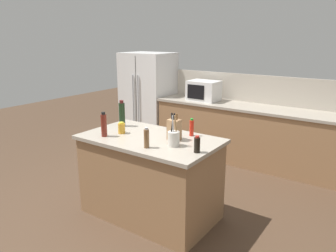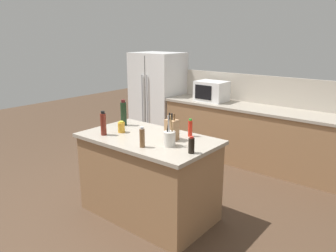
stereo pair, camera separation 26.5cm
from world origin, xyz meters
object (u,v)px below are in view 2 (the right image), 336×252
object	(u,v)px
microwave	(212,91)
utensil_crock	(170,138)
hot_sauce_bottle	(190,128)
pepper_grinder	(142,138)
wine_bottle	(124,113)
soy_sauce_bottle	(191,145)
honey_jar	(121,127)
vinegar_bottle	(103,124)
refrigerator	(158,97)
knife_block	(172,129)

from	to	relation	value
microwave	utensil_crock	xyz separation A→B (m)	(0.92, -2.28, -0.09)
hot_sauce_bottle	pepper_grinder	distance (m)	0.62
wine_bottle	soy_sauce_bottle	xyz separation A→B (m)	(1.23, -0.29, -0.07)
honey_jar	vinegar_bottle	world-z (taller)	vinegar_bottle
hot_sauce_bottle	wine_bottle	size ratio (longest dim) A/B	0.61
refrigerator	knife_block	bearing A→B (deg)	-46.38
hot_sauce_bottle	honey_jar	size ratio (longest dim) A/B	1.51
utensil_crock	pepper_grinder	world-z (taller)	utensil_crock
knife_block	wine_bottle	size ratio (longest dim) A/B	0.90
wine_bottle	soy_sauce_bottle	bearing A→B (deg)	-13.40
refrigerator	microwave	bearing A→B (deg)	-2.36
soy_sauce_bottle	vinegar_bottle	bearing A→B (deg)	-172.93
utensil_crock	hot_sauce_bottle	world-z (taller)	utensil_crock
knife_block	hot_sauce_bottle	bearing A→B (deg)	73.47
knife_block	hot_sauce_bottle	size ratio (longest dim) A/B	1.47
wine_bottle	pepper_grinder	world-z (taller)	wine_bottle
wine_bottle	vinegar_bottle	bearing A→B (deg)	-73.56
honey_jar	vinegar_bottle	distance (m)	0.22
pepper_grinder	wine_bottle	bearing A→B (deg)	148.40
refrigerator	utensil_crock	size ratio (longest dim) A/B	5.33
honey_jar	vinegar_bottle	bearing A→B (deg)	-111.94
wine_bottle	hot_sauce_bottle	bearing A→B (deg)	8.77
microwave	honey_jar	distance (m)	2.27
utensil_crock	honey_jar	bearing A→B (deg)	177.82
wine_bottle	pepper_grinder	bearing A→B (deg)	-31.60
microwave	wine_bottle	size ratio (longest dim) A/B	1.58
refrigerator	microwave	distance (m)	1.27
microwave	wine_bottle	world-z (taller)	microwave
soy_sauce_bottle	vinegar_bottle	size ratio (longest dim) A/B	0.60
knife_block	honey_jar	world-z (taller)	knife_block
hot_sauce_bottle	honey_jar	bearing A→B (deg)	-151.98
knife_block	utensil_crock	xyz separation A→B (m)	(0.11, -0.18, -0.03)
knife_block	refrigerator	bearing A→B (deg)	136.75
soy_sauce_bottle	hot_sauce_bottle	bearing A→B (deg)	126.49
pepper_grinder	vinegar_bottle	distance (m)	0.62
refrigerator	knife_block	world-z (taller)	refrigerator
refrigerator	pepper_grinder	bearing A→B (deg)	-52.02
microwave	pepper_grinder	size ratio (longest dim) A/B	2.42
knife_block	wine_bottle	world-z (taller)	wine_bottle
utensil_crock	wine_bottle	xyz separation A→B (m)	(-0.94, 0.26, 0.07)
utensil_crock	vinegar_bottle	world-z (taller)	utensil_crock
hot_sauce_bottle	soy_sauce_bottle	world-z (taller)	hot_sauce_bottle
knife_block	soy_sauce_bottle	distance (m)	0.45
wine_bottle	soy_sauce_bottle	distance (m)	1.27
hot_sauce_bottle	utensil_crock	bearing A→B (deg)	-85.69
honey_jar	wine_bottle	bearing A→B (deg)	131.26
microwave	wine_bottle	bearing A→B (deg)	-90.49
soy_sauce_bottle	knife_block	bearing A→B (deg)	152.64
utensil_crock	hot_sauce_bottle	bearing A→B (deg)	94.31
hot_sauce_bottle	refrigerator	bearing A→B (deg)	137.87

